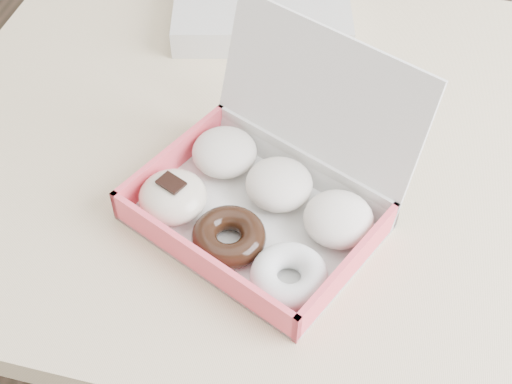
# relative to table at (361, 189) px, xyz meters

# --- Properties ---
(table) EXTENTS (1.20, 0.80, 0.75)m
(table) POSITION_rel_table_xyz_m (0.00, 0.00, 0.00)
(table) COLOR tan
(table) RESTS_ON ground
(donut_box) EXTENTS (0.36, 0.34, 0.20)m
(donut_box) POSITION_rel_table_xyz_m (-0.11, -0.14, 0.11)
(donut_box) COLOR silver
(donut_box) RESTS_ON table
(newspapers) EXTENTS (0.32, 0.28, 0.04)m
(newspapers) POSITION_rel_table_xyz_m (-0.21, 0.26, 0.10)
(newspapers) COLOR beige
(newspapers) RESTS_ON table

